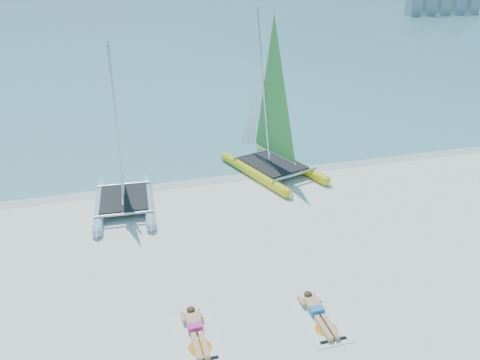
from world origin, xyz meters
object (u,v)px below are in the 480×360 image
(catamaran_blue, at_px, (120,161))
(sunbather_a, at_px, (196,329))
(catamaran_yellow, at_px, (267,121))
(towel_a, at_px, (197,338))
(towel_b, at_px, (320,320))
(sunbather_b, at_px, (317,312))

(catamaran_blue, relative_size, sunbather_a, 3.51)
(catamaran_yellow, bearing_deg, sunbather_a, -135.84)
(catamaran_yellow, xyz_separation_m, sunbather_a, (-4.96, -9.22, -2.07))
(catamaran_yellow, relative_size, towel_a, 3.76)
(catamaran_blue, xyz_separation_m, sunbather_a, (1.30, -7.31, -1.69))
(catamaran_blue, height_order, towel_a, catamaran_blue)
(sunbather_a, distance_m, towel_b, 3.18)
(towel_a, bearing_deg, towel_b, -4.54)
(catamaran_blue, distance_m, towel_b, 9.11)
(catamaran_yellow, distance_m, sunbather_b, 9.87)
(towel_a, height_order, towel_b, same)
(catamaran_yellow, xyz_separation_m, sunbather_b, (-1.81, -9.47, -2.07))
(towel_a, bearing_deg, sunbather_a, 90.00)
(towel_b, xyz_separation_m, sunbather_b, (0.00, 0.19, 0.11))
(towel_b, bearing_deg, sunbather_a, 172.01)
(sunbather_b, bearing_deg, towel_a, 178.94)
(sunbather_a, distance_m, sunbather_b, 3.16)
(sunbather_b, bearing_deg, catamaran_yellow, 79.19)
(catamaran_yellow, distance_m, towel_b, 10.07)
(towel_a, height_order, sunbather_b, sunbather_b)
(sunbather_a, bearing_deg, catamaran_yellow, 61.74)
(catamaran_blue, relative_size, towel_a, 3.28)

